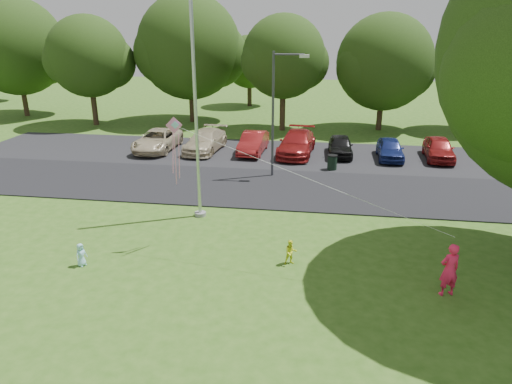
# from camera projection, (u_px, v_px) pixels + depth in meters

# --- Properties ---
(ground) EXTENTS (120.00, 120.00, 0.00)m
(ground) POSITION_uv_depth(u_px,v_px,m) (265.00, 281.00, 14.83)
(ground) COLOR #325C18
(ground) RESTS_ON ground
(park_road) EXTENTS (60.00, 6.00, 0.06)m
(park_road) POSITION_uv_depth(u_px,v_px,m) (288.00, 189.00, 23.18)
(park_road) COLOR black
(park_road) RESTS_ON ground
(parking_strip) EXTENTS (42.00, 7.00, 0.06)m
(parking_strip) POSITION_uv_depth(u_px,v_px,m) (296.00, 155.00, 29.22)
(parking_strip) COLOR black
(parking_strip) RESTS_ON ground
(flagpole) EXTENTS (0.50, 0.50, 10.00)m
(flagpole) POSITION_uv_depth(u_px,v_px,m) (196.00, 121.00, 18.52)
(flagpole) COLOR #B7BABF
(flagpole) RESTS_ON ground
(street_lamp) EXTENTS (1.87, 0.28, 6.63)m
(street_lamp) POSITION_uv_depth(u_px,v_px,m) (278.00, 104.00, 23.80)
(street_lamp) COLOR #3F3F44
(street_lamp) RESTS_ON ground
(trash_can) EXTENTS (0.57, 0.57, 0.91)m
(trash_can) POSITION_uv_depth(u_px,v_px,m) (332.00, 163.00, 26.03)
(trash_can) COLOR black
(trash_can) RESTS_ON ground
(tree_row) EXTENTS (64.35, 11.94, 10.88)m
(tree_row) POSITION_uv_depth(u_px,v_px,m) (326.00, 55.00, 35.16)
(tree_row) COLOR #332316
(tree_row) RESTS_ON ground
(horizon_trees) EXTENTS (77.46, 7.20, 7.02)m
(horizon_trees) POSITION_uv_depth(u_px,v_px,m) (351.00, 64.00, 44.27)
(horizon_trees) COLOR #332316
(horizon_trees) RESTS_ON ground
(parked_cars) EXTENTS (19.92, 5.31, 1.47)m
(parked_cars) POSITION_uv_depth(u_px,v_px,m) (276.00, 143.00, 29.14)
(parked_cars) COLOR #C6B793
(parked_cars) RESTS_ON ground
(woman) EXTENTS (0.73, 0.59, 1.73)m
(woman) POSITION_uv_depth(u_px,v_px,m) (449.00, 270.00, 13.80)
(woman) COLOR #FF2154
(woman) RESTS_ON ground
(child_yellow) EXTENTS (0.53, 0.47, 0.90)m
(child_yellow) POSITION_uv_depth(u_px,v_px,m) (291.00, 252.00, 15.76)
(child_yellow) COLOR #EEF727
(child_yellow) RESTS_ON ground
(child_blue) EXTENTS (0.41, 0.48, 0.83)m
(child_blue) POSITION_uv_depth(u_px,v_px,m) (81.00, 255.00, 15.66)
(child_blue) COLOR #9EDEF2
(child_blue) RESTS_ON ground
(kite) EXTENTS (9.39, 2.38, 2.91)m
(kite) POSITION_uv_depth(u_px,v_px,m) (184.00, 141.00, 15.80)
(kite) COLOR pink
(kite) RESTS_ON ground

